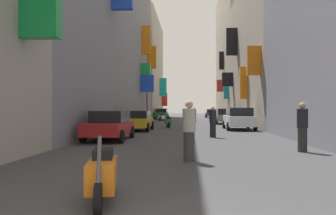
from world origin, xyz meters
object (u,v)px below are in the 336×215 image
parked_car_grey (224,116)px  parked_car_white (239,118)px  scooter_white (162,117)px  pedestrian_near_left (195,115)px  pedestrian_near_right (213,122)px  scooter_green (168,122)px  traffic_light_far_corner (147,97)px  parked_car_blue (212,113)px  scooter_orange (102,174)px  pedestrian_mid_street (302,127)px  pedestrian_crossing (189,131)px  parked_car_red (110,125)px  parked_car_green (161,114)px  parked_car_yellow (138,120)px

parked_car_grey → parked_car_white: bearing=-89.4°
scooter_white → pedestrian_near_left: bearing=-26.9°
scooter_white → pedestrian_near_right: bearing=-78.3°
scooter_green → pedestrian_near_left: bearing=78.4°
traffic_light_far_corner → pedestrian_near_left: bearing=20.3°
parked_car_blue → scooter_orange: size_ratio=2.18×
pedestrian_mid_street → pedestrian_near_right: bearing=116.2°
pedestrian_mid_street → traffic_light_far_corner: 25.51m
parked_car_white → parked_car_blue: (0.07, 31.10, -0.08)m
pedestrian_crossing → pedestrian_near_left: pedestrian_crossing is taller
pedestrian_mid_street → parked_car_white: bearing=92.0°
parked_car_red → scooter_orange: bearing=-76.7°
parked_car_grey → scooter_white: parked_car_grey is taller
scooter_white → scooter_green: bearing=-83.0°
parked_car_green → parked_car_red: 30.76m
parked_car_grey → pedestrian_near_right: pedestrian_near_right is taller
parked_car_red → parked_car_grey: bearing=67.1°
scooter_orange → pedestrian_near_left: (1.98, 32.42, 0.34)m
pedestrian_crossing → parked_car_green: bearing=96.2°
parked_car_white → parked_car_red: bearing=-131.7°
pedestrian_crossing → traffic_light_far_corner: (-4.67, 26.23, 1.93)m
parked_car_blue → parked_car_grey: bearing=-90.4°
scooter_white → pedestrian_crossing: bearing=-83.6°
pedestrian_near_left → pedestrian_mid_street: pedestrian_mid_street is taller
pedestrian_mid_street → scooter_green: bearing=111.3°
scooter_green → parked_car_grey: bearing=51.3°
parked_car_green → parked_car_grey: bearing=-60.9°
scooter_orange → pedestrian_near_left: 32.48m
scooter_white → pedestrian_near_left: pedestrian_near_left is taller
parked_car_yellow → parked_car_green: 23.87m
scooter_green → scooter_orange: bearing=-89.1°
parked_car_blue → parked_car_grey: 22.12m
pedestrian_near_right → traffic_light_far_corner: traffic_light_far_corner is taller
scooter_white → scooter_orange: same height
scooter_green → parked_car_red: bearing=-101.1°
parked_car_blue → traffic_light_far_corner: 21.15m
scooter_green → traffic_light_far_corner: (-2.94, 9.25, 2.35)m
parked_car_red → scooter_green: parked_car_red is taller
parked_car_green → scooter_orange: bearing=-86.4°
scooter_orange → pedestrian_near_right: 12.46m
parked_car_yellow → scooter_green: bearing=64.6°
scooter_white → pedestrian_mid_street: 28.81m
scooter_green → pedestrian_crossing: size_ratio=1.05×
parked_car_white → scooter_green: size_ratio=2.31×
parked_car_white → parked_car_grey: parked_car_white is taller
pedestrian_mid_street → pedestrian_near_left: bearing=97.5°
parked_car_red → parked_car_blue: size_ratio=0.97×
parked_car_white → pedestrian_near_right: size_ratio=2.63×
parked_car_red → pedestrian_near_left: bearing=78.6°
pedestrian_crossing → traffic_light_far_corner: size_ratio=0.43×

